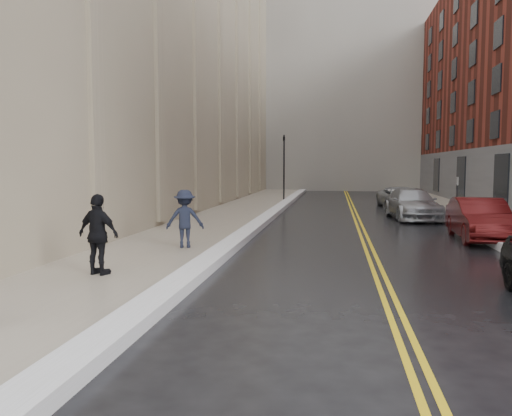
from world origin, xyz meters
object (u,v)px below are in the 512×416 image
(car_silver_near, at_px, (412,204))
(pedestrian_b, at_px, (185,219))
(car_silver_far, at_px, (400,197))
(car_maroon, at_px, (480,219))
(pedestrian_c, at_px, (99,235))

(car_silver_near, relative_size, pedestrian_b, 2.91)
(car_silver_near, bearing_deg, car_silver_far, 82.46)
(car_maroon, height_order, car_silver_far, car_maroon)
(car_maroon, distance_m, pedestrian_c, 14.12)
(car_silver_near, distance_m, pedestrian_b, 14.74)
(car_silver_near, distance_m, pedestrian_c, 18.80)
(pedestrian_b, relative_size, pedestrian_c, 0.95)
(pedestrian_b, distance_m, pedestrian_c, 4.39)
(car_maroon, xyz_separation_m, car_silver_far, (-1.09, 14.76, -0.10))
(car_silver_near, distance_m, car_silver_far, 7.31)
(car_silver_near, bearing_deg, pedestrian_c, -126.63)
(car_silver_near, xyz_separation_m, car_silver_far, (0.31, 7.30, -0.10))
(car_silver_far, height_order, pedestrian_c, pedestrian_c)
(pedestrian_b, xyz_separation_m, pedestrian_c, (-0.88, -4.30, 0.05))
(car_maroon, distance_m, pedestrian_b, 11.19)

